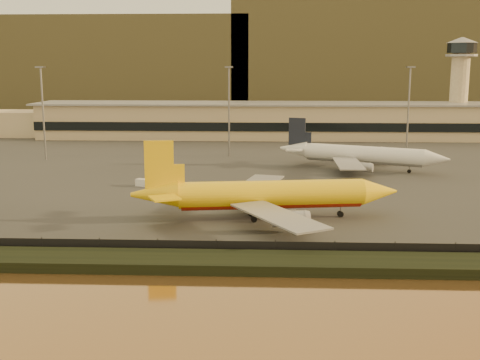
{
  "coord_description": "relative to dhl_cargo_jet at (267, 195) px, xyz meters",
  "views": [
    {
      "loc": [
        0.69,
        -91.13,
        25.66
      ],
      "look_at": [
        -3.87,
        12.0,
        6.05
      ],
      "focal_mm": 45.0,
      "sensor_mm": 36.0,
      "label": 1
    }
  ],
  "objects": [
    {
      "name": "control_tower",
      "position": [
        69.17,
        123.11,
        17.41
      ],
      "size": [
        11.2,
        11.2,
        35.5
      ],
      "color": "tan",
      "rests_on": "tarmac"
    },
    {
      "name": "embankment",
      "position": [
        -0.83,
        -24.89,
        -3.55
      ],
      "size": [
        320.0,
        7.0,
        1.4
      ],
      "primitive_type": "cube",
      "color": "black",
      "rests_on": "ground"
    },
    {
      "name": "white_narrowbody_jet",
      "position": [
        23.35,
        50.41,
        -0.38
      ],
      "size": [
        40.95,
        38.66,
        12.31
      ],
      "rotation": [
        0.0,
        0.0,
        -0.4
      ],
      "color": "white",
      "rests_on": "tarmac"
    },
    {
      "name": "gse_vehicle_yellow",
      "position": [
        10.97,
        23.69,
        -3.26
      ],
      "size": [
        3.76,
        2.26,
        1.58
      ],
      "primitive_type": "cube",
      "rotation": [
        0.0,
        0.0,
        -0.2
      ],
      "color": "yellow",
      "rests_on": "tarmac"
    },
    {
      "name": "perimeter_fence",
      "position": [
        -0.83,
        -20.89,
        -2.95
      ],
      "size": [
        300.0,
        0.05,
        2.2
      ],
      "primitive_type": "cube",
      "color": "black",
      "rests_on": "tarmac"
    },
    {
      "name": "distant_hills",
      "position": [
        -21.57,
        332.11,
        27.14
      ],
      "size": [
        470.0,
        160.0,
        70.0
      ],
      "color": "brown",
      "rests_on": "ground"
    },
    {
      "name": "apron_light_masts",
      "position": [
        14.17,
        67.11,
        11.45
      ],
      "size": [
        152.2,
        12.2,
        25.4
      ],
      "color": "slate",
      "rests_on": "tarmac"
    },
    {
      "name": "tarmac",
      "position": [
        -0.83,
        87.11,
        -4.15
      ],
      "size": [
        320.0,
        220.0,
        0.2
      ],
      "primitive_type": "cube",
      "color": "#2D2D2D",
      "rests_on": "ground"
    },
    {
      "name": "ground",
      "position": [
        -0.83,
        -7.89,
        -4.25
      ],
      "size": [
        900.0,
        900.0,
        0.0
      ],
      "primitive_type": "plane",
      "color": "black",
      "rests_on": "ground"
    },
    {
      "name": "terminal_building",
      "position": [
        -15.35,
        117.66,
        2.0
      ],
      "size": [
        202.0,
        25.0,
        12.6
      ],
      "color": "tan",
      "rests_on": "tarmac"
    },
    {
      "name": "gse_vehicle_white",
      "position": [
        -26.46,
        26.85,
        -3.28
      ],
      "size": [
        3.76,
        2.79,
        1.54
      ],
      "primitive_type": "cube",
      "rotation": [
        0.0,
        0.0,
        -0.41
      ],
      "color": "white",
      "rests_on": "tarmac"
    },
    {
      "name": "dhl_cargo_jet",
      "position": [
        0.0,
        0.0,
        0.0
      ],
      "size": [
        45.39,
        44.04,
        13.56
      ],
      "rotation": [
        0.0,
        0.0,
        0.14
      ],
      "color": "yellow",
      "rests_on": "tarmac"
    }
  ]
}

